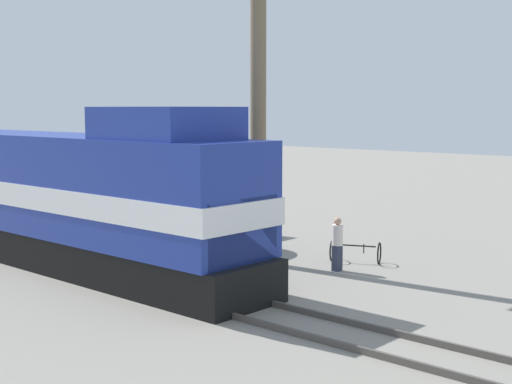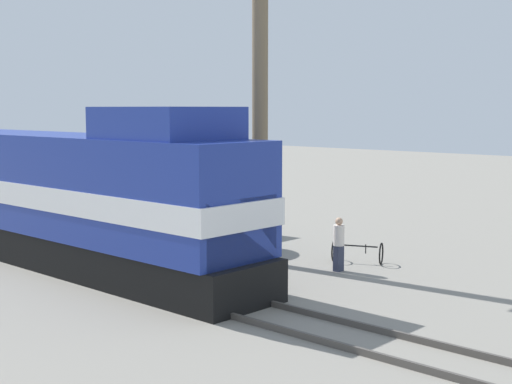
# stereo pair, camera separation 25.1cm
# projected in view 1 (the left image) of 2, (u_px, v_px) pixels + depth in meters

# --- Properties ---
(ground_plane) EXTENTS (120.00, 120.00, 0.00)m
(ground_plane) POSITION_uv_depth(u_px,v_px,m) (143.00, 284.00, 20.04)
(ground_plane) COLOR gray
(rail_near) EXTENTS (0.08, 40.90, 0.15)m
(rail_near) POSITION_uv_depth(u_px,v_px,m) (123.00, 286.00, 19.50)
(rail_near) COLOR #4C4742
(rail_near) RESTS_ON ground_plane
(rail_far) EXTENTS (0.08, 40.90, 0.15)m
(rail_far) POSITION_uv_depth(u_px,v_px,m) (163.00, 277.00, 20.56)
(rail_far) COLOR #4C4742
(rail_far) RESTS_ON ground_plane
(locomotive) EXTENTS (2.92, 15.60, 4.97)m
(locomotive) POSITION_uv_depth(u_px,v_px,m) (76.00, 198.00, 21.91)
(locomotive) COLOR black
(locomotive) RESTS_ON ground_plane
(utility_pole) EXTENTS (1.80, 0.50, 9.82)m
(utility_pole) POSITION_uv_depth(u_px,v_px,m) (258.00, 108.00, 22.29)
(utility_pole) COLOR #726047
(utility_pole) RESTS_ON ground_plane
(vendor_umbrella) EXTENTS (2.52, 2.52, 2.21)m
(vendor_umbrella) POSITION_uv_depth(u_px,v_px,m) (223.00, 195.00, 24.79)
(vendor_umbrella) COLOR #4C4C4C
(vendor_umbrella) RESTS_ON ground_plane
(billboard_sign) EXTENTS (2.36, 0.12, 3.36)m
(billboard_sign) POSITION_uv_depth(u_px,v_px,m) (209.00, 169.00, 27.93)
(billboard_sign) COLOR #595959
(billboard_sign) RESTS_ON ground_plane
(shrub_cluster) EXTENTS (0.85, 0.85, 0.85)m
(shrub_cluster) POSITION_uv_depth(u_px,v_px,m) (225.00, 239.00, 24.70)
(shrub_cluster) COLOR #388C38
(shrub_cluster) RESTS_ON ground_plane
(person_bystander) EXTENTS (0.34, 0.34, 1.65)m
(person_bystander) POSITION_uv_depth(u_px,v_px,m) (337.00, 242.00, 21.60)
(person_bystander) COLOR #2D3347
(person_bystander) RESTS_ON ground_plane
(bicycle) EXTENTS (1.28, 1.72, 0.71)m
(bicycle) POSITION_uv_depth(u_px,v_px,m) (356.00, 252.00, 22.81)
(bicycle) COLOR black
(bicycle) RESTS_ON ground_plane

